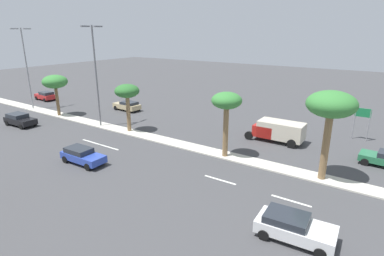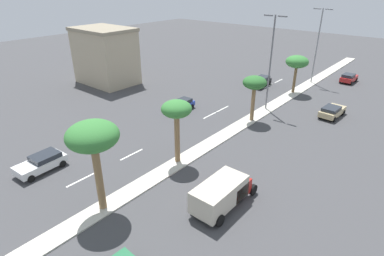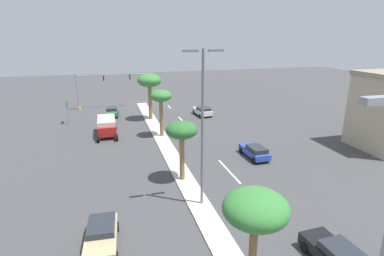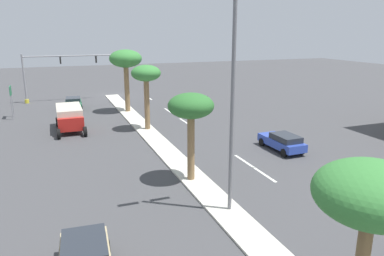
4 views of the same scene
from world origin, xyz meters
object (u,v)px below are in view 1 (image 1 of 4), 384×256
object	(u,v)px
sedan_tan_rear	(127,105)
palm_tree_outboard	(227,103)
palm_tree_far	(55,82)
sedan_black_near	(20,119)
sedan_blue_left	(82,155)
sedan_white_mid	(293,227)
sedan_red_front	(45,96)
directional_road_sign	(362,117)
street_lamp_leading	(96,70)
street_lamp_rear	(26,63)
palm_tree_leading	(331,107)
palm_tree_rear	(127,92)
box_truck	(277,130)

from	to	relation	value
sedan_tan_rear	palm_tree_outboard	bearing A→B (deg)	-110.33
palm_tree_far	sedan_black_near	size ratio (longest dim) A/B	1.27
sedan_tan_rear	sedan_blue_left	bearing A→B (deg)	-146.46
palm_tree_outboard	sedan_white_mid	size ratio (longest dim) A/B	1.37
sedan_black_near	sedan_red_front	world-z (taller)	same
directional_road_sign	street_lamp_leading	xyz separation A→B (m)	(-12.35, 27.22, 4.35)
sedan_black_near	palm_tree_far	bearing A→B (deg)	0.64
palm_tree_outboard	street_lamp_rear	size ratio (longest dim) A/B	0.52
directional_road_sign	street_lamp_leading	bearing A→B (deg)	114.41
sedan_white_mid	sedan_blue_left	distance (m)	18.75
street_lamp_rear	sedan_blue_left	xyz separation A→B (m)	(-8.60, -23.08, -6.06)
street_lamp_leading	sedan_red_front	size ratio (longest dim) A/B	3.02
directional_road_sign	sedan_white_mid	world-z (taller)	directional_road_sign
palm_tree_leading	sedan_tan_rear	size ratio (longest dim) A/B	1.59
sedan_white_mid	sedan_red_front	size ratio (longest dim) A/B	1.12
palm_tree_rear	street_lamp_leading	world-z (taller)	street_lamp_leading
palm_tree_rear	box_truck	xyz separation A→B (m)	(6.42, -15.45, -3.42)
street_lamp_leading	sedan_tan_rear	size ratio (longest dim) A/B	2.67
sedan_tan_rear	box_truck	xyz separation A→B (m)	(-0.68, -22.96, 0.48)
palm_tree_rear	sedan_white_mid	distance (m)	23.89
sedan_white_mid	sedan_tan_rear	xyz separation A→B (m)	(16.02, 29.33, -0.02)
palm_tree_far	sedan_tan_rear	xyz separation A→B (m)	(7.54, -5.62, -3.94)
directional_road_sign	sedan_blue_left	distance (m)	28.65
sedan_blue_left	sedan_black_near	distance (m)	16.42
palm_tree_outboard	sedan_black_near	xyz separation A→B (m)	(-5.41, 26.00, -4.36)
palm_tree_rear	sedan_blue_left	xyz separation A→B (m)	(-8.87, -3.08, -3.91)
sedan_white_mid	street_lamp_leading	bearing A→B (deg)	72.19
palm_tree_leading	sedan_blue_left	size ratio (longest dim) A/B	1.63
directional_road_sign	street_lamp_leading	size ratio (longest dim) A/B	0.30
palm_tree_rear	sedan_black_near	world-z (taller)	palm_tree_rear
sedan_white_mid	sedan_blue_left	size ratio (longest dim) A/B	1.02
sedan_blue_left	box_truck	xyz separation A→B (m)	(15.29, -12.38, 0.49)
sedan_white_mid	sedan_blue_left	xyz separation A→B (m)	(0.05, 18.75, -0.03)
palm_tree_leading	street_lamp_rear	xyz separation A→B (m)	(0.01, 41.52, 0.85)
palm_tree_far	sedan_black_near	xyz separation A→B (m)	(-5.44, -0.06, -3.91)
sedan_tan_rear	palm_tree_far	bearing A→B (deg)	143.29
street_lamp_rear	sedan_blue_left	size ratio (longest dim) A/B	2.69
box_truck	sedan_white_mid	bearing A→B (deg)	-157.43
palm_tree_rear	box_truck	bearing A→B (deg)	-67.44
sedan_tan_rear	sedan_black_near	xyz separation A→B (m)	(-12.98, 5.56, 0.03)
palm_tree_rear	palm_tree_far	size ratio (longest dim) A/B	0.98
palm_tree_far	sedan_blue_left	bearing A→B (deg)	-117.47
palm_tree_leading	palm_tree_rear	distance (m)	21.55
street_lamp_rear	sedan_red_front	bearing A→B (deg)	42.13
street_lamp_leading	street_lamp_rear	bearing A→B (deg)	89.29
palm_tree_far	sedan_black_near	world-z (taller)	palm_tree_far
sedan_red_front	box_truck	world-z (taller)	box_truck
sedan_white_mid	sedan_black_near	bearing A→B (deg)	85.03
sedan_blue_left	sedan_black_near	size ratio (longest dim) A/B	0.99
sedan_tan_rear	sedan_red_front	bearing A→B (deg)	99.13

